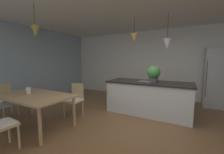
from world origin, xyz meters
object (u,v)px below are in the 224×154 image
object	(u,v)px
refrigerator	(217,78)
potted_plant_on_island	(154,73)
kitchen_island	(148,97)
dining_table	(34,98)
vase_on_dining_table	(28,90)
chair_far_right	(75,99)
chair_window_end	(6,99)

from	to	relation	value
refrigerator	potted_plant_on_island	bearing A→B (deg)	-136.21
kitchen_island	potted_plant_on_island	xyz separation A→B (m)	(0.12, 0.00, 0.68)
dining_table	vase_on_dining_table	distance (m)	0.24
chair_far_right	chair_window_end	distance (m)	1.84
kitchen_island	chair_window_end	bearing A→B (deg)	-148.55
potted_plant_on_island	chair_far_right	bearing A→B (deg)	-147.29
chair_window_end	potted_plant_on_island	distance (m)	4.03
chair_far_right	potted_plant_on_island	size ratio (longest dim) A/B	1.96
vase_on_dining_table	dining_table	bearing A→B (deg)	0.32
chair_far_right	refrigerator	xyz separation A→B (m)	(3.44, 2.73, 0.46)
chair_window_end	potted_plant_on_island	size ratio (longest dim) A/B	1.96
kitchen_island	refrigerator	distance (m)	2.41
potted_plant_on_island	dining_table	bearing A→B (deg)	-137.29
chair_window_end	potted_plant_on_island	xyz separation A→B (m)	(3.43, 2.02, 0.67)
vase_on_dining_table	refrigerator	bearing A→B (deg)	41.76
dining_table	refrigerator	xyz separation A→B (m)	(3.83, 3.59, 0.28)
chair_window_end	kitchen_island	world-z (taller)	kitchen_island
chair_window_end	chair_far_right	bearing A→B (deg)	27.96
refrigerator	vase_on_dining_table	world-z (taller)	refrigerator
kitchen_island	potted_plant_on_island	world-z (taller)	potted_plant_on_island
potted_plant_on_island	vase_on_dining_table	bearing A→B (deg)	-139.72
refrigerator	chair_window_end	bearing A→B (deg)	-144.67
kitchen_island	chair_far_right	bearing A→B (deg)	-145.39
dining_table	refrigerator	distance (m)	5.26
kitchen_island	vase_on_dining_table	world-z (taller)	kitchen_island
refrigerator	kitchen_island	bearing A→B (deg)	-138.31
dining_table	kitchen_island	world-z (taller)	kitchen_island
chair_window_end	refrigerator	distance (m)	6.23
vase_on_dining_table	potted_plant_on_island	bearing A→B (deg)	40.28
kitchen_island	potted_plant_on_island	distance (m)	0.69
chair_far_right	chair_window_end	size ratio (longest dim) A/B	1.00
chair_window_end	kitchen_island	distance (m)	3.87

